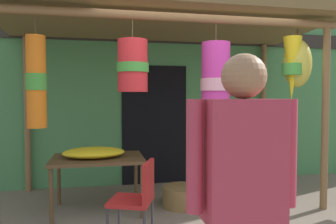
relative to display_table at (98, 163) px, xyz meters
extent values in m
cube|color=#47844C|center=(1.21, 1.34, 1.39)|extent=(10.09, 0.25, 4.04)
cube|color=#2D2823|center=(1.21, 1.20, 1.87)|extent=(9.08, 0.04, 0.24)
cube|color=black|center=(0.94, 1.21, 0.37)|extent=(1.10, 0.03, 2.00)
cylinder|color=brown|center=(2.91, -0.52, 0.57)|extent=(0.09, 0.09, 2.40)
cylinder|color=brown|center=(-1.07, 1.13, 0.57)|extent=(0.09, 0.09, 2.40)
cylinder|color=brown|center=(2.91, 1.13, 0.57)|extent=(0.09, 0.09, 2.40)
cylinder|color=brown|center=(0.92, -0.52, 1.77)|extent=(4.18, 0.10, 0.10)
cylinder|color=brown|center=(0.92, 1.13, 1.92)|extent=(4.18, 0.10, 0.10)
cube|color=olive|center=(0.92, 0.31, 1.89)|extent=(4.48, 2.16, 0.23)
cylinder|color=brown|center=(-0.65, -0.43, 1.62)|extent=(0.01, 0.01, 0.20)
cylinder|color=orange|center=(-0.65, -0.43, 1.01)|extent=(0.21, 0.21, 1.02)
cylinder|color=green|center=(-0.65, -0.43, 1.01)|extent=(0.23, 0.23, 0.18)
cylinder|color=brown|center=(0.40, -0.53, 1.61)|extent=(0.01, 0.01, 0.23)
cylinder|color=red|center=(0.40, -0.53, 1.20)|extent=(0.34, 0.34, 0.59)
cylinder|color=green|center=(0.40, -0.53, 1.18)|extent=(0.37, 0.37, 0.11)
cylinder|color=brown|center=(1.40, -0.50, 1.61)|extent=(0.01, 0.01, 0.22)
cylinder|color=#D13399|center=(1.40, -0.50, 1.09)|extent=(0.34, 0.34, 0.82)
cylinder|color=pink|center=(1.40, -0.50, 0.99)|extent=(0.37, 0.37, 0.15)
cylinder|color=brown|center=(2.45, -0.47, 1.67)|extent=(0.01, 0.01, 0.11)
cone|color=yellow|center=(2.45, -0.47, 1.21)|extent=(0.23, 0.23, 0.81)
cylinder|color=green|center=(2.45, -0.47, 1.20)|extent=(0.25, 0.25, 0.15)
cylinder|color=#4C3D23|center=(2.56, -0.42, 1.66)|extent=(0.02, 0.02, 0.13)
ellipsoid|color=gold|center=(2.56, -0.42, 1.28)|extent=(0.38, 0.32, 0.62)
cube|color=brown|center=(0.00, 0.00, 0.05)|extent=(1.15, 0.83, 0.04)
cylinder|color=brown|center=(-0.53, -0.36, -0.30)|extent=(0.05, 0.05, 0.66)
cylinder|color=brown|center=(0.53, -0.36, -0.30)|extent=(0.05, 0.05, 0.66)
cylinder|color=brown|center=(-0.53, 0.36, -0.30)|extent=(0.05, 0.05, 0.66)
cylinder|color=brown|center=(0.53, 0.36, -0.30)|extent=(0.05, 0.05, 0.66)
ellipsoid|color=yellow|center=(-0.05, -0.02, 0.14)|extent=(0.78, 0.54, 0.13)
ellipsoid|color=red|center=(0.07, -0.08, 0.14)|extent=(0.35, 0.27, 0.09)
cube|color=#AD1E1E|center=(0.32, -1.05, -0.19)|extent=(0.52, 0.52, 0.04)
cube|color=#AD1E1E|center=(0.49, -1.12, 0.01)|extent=(0.18, 0.39, 0.40)
cylinder|color=#333338|center=(0.22, -0.82, -0.41)|extent=(0.03, 0.03, 0.44)
cylinder|color=#333338|center=(0.56, -0.95, -0.41)|extent=(0.03, 0.03, 0.44)
cylinder|color=brown|center=(1.11, -0.05, -0.50)|extent=(0.54, 0.54, 0.27)
cube|color=#B23347|center=(0.74, -2.73, 0.52)|extent=(0.40, 0.23, 0.63)
cylinder|color=#B23347|center=(0.49, -2.73, 0.55)|extent=(0.08, 0.08, 0.56)
cylinder|color=#B23347|center=(1.00, -2.73, 0.55)|extent=(0.08, 0.08, 0.56)
sphere|color=#9E704C|center=(0.74, -2.73, 0.95)|extent=(0.23, 0.23, 0.23)
camera|label=1|loc=(0.03, -4.28, 0.84)|focal=35.12mm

